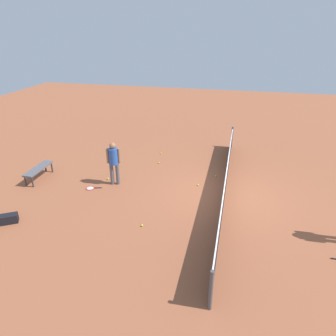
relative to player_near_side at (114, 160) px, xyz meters
The scene contains 12 objects.
ground_plane 4.31m from the player_near_side, 90.09° to the left, with size 40.00×40.00×0.00m, color #9E5638.
court_net 4.22m from the player_near_side, 90.09° to the left, with size 10.09×0.09×1.07m.
player_near_side is the anchor object (origin of this frame).
tennis_racket_near_player 1.37m from the player_near_side, 53.88° to the right, with size 0.39×0.61×0.03m.
tennis_ball_near_player 1.11m from the player_near_side, 123.21° to the right, with size 0.07×0.07×0.07m, color #C6E033.
tennis_ball_by_net 3.34m from the player_near_side, 100.34° to the left, with size 0.07×0.07×0.07m, color #C6E033.
tennis_ball_midcourt 2.72m from the player_near_side, 153.18° to the left, with size 0.07×0.07×0.07m, color #C6E033.
tennis_ball_baseline 3.63m from the player_near_side, 163.96° to the left, with size 0.07×0.07×0.07m, color #C6E033.
tennis_ball_stray_left 4.15m from the player_near_side, 111.80° to the left, with size 0.07×0.07×0.07m, color #C6E033.
tennis_ball_stray_right 3.20m from the player_near_side, 37.16° to the left, with size 0.07×0.07×0.07m, color #C6E033.
courtside_bench 3.18m from the player_near_side, 84.92° to the right, with size 1.50×0.42×0.48m.
equipment_bag 4.08m from the player_near_side, 35.99° to the right, with size 0.66×0.83×0.28m.
Camera 1 is at (9.91, 0.21, 5.64)m, focal length 33.14 mm.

